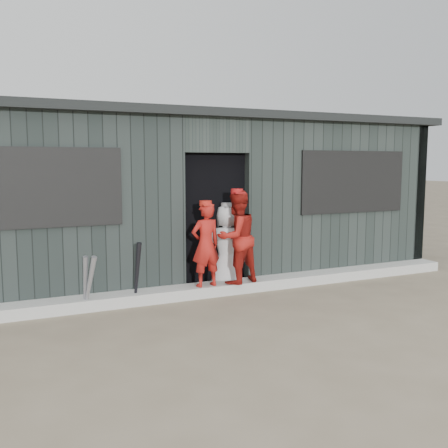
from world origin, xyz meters
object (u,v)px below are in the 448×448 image
player_grey_back (227,247)px  dugout (183,196)px  player_red_left (206,245)px  bat_mid (85,284)px  bat_right (137,273)px  player_red_right (237,237)px  bat_left (89,284)px

player_grey_back → dugout: dugout is taller
player_red_left → player_grey_back: size_ratio=0.93×
bat_mid → bat_right: 0.67m
bat_mid → player_red_left: size_ratio=0.63×
player_red_right → player_red_left: bearing=-15.1°
bat_left → player_red_right: player_red_right is taller
player_red_left → dugout: dugout is taller
bat_left → dugout: 2.82m
bat_mid → player_red_left: player_red_left is taller
player_red_left → player_red_right: bearing=173.6°
bat_mid → player_grey_back: player_grey_back is taller
bat_right → dugout: size_ratio=0.10×
player_red_left → bat_mid: bearing=-4.1°
dugout → player_grey_back: bearing=-83.6°
player_red_left → player_grey_back: 0.57m
bat_right → player_red_left: 1.02m
dugout → bat_left: bearing=-135.6°
bat_left → bat_right: bat_right is taller
player_red_right → dugout: size_ratio=0.16×
bat_right → bat_left: bearing=-170.8°
player_grey_back → bat_right: bearing=31.7°
player_red_right → dugout: bearing=-99.1°
player_grey_back → player_red_left: bearing=53.3°
player_red_left → player_red_right: (0.47, -0.00, 0.08)m
bat_right → player_red_right: bearing=0.0°
player_red_right → player_grey_back: (-0.01, 0.32, -0.19)m
bat_left → bat_mid: bearing=128.1°
player_grey_back → dugout: 1.60m
bat_right → player_red_left: bearing=0.3°
bat_right → player_red_left: (0.97, 0.00, 0.31)m
player_red_right → bat_mid: bearing=-13.4°
player_red_right → dugout: dugout is taller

